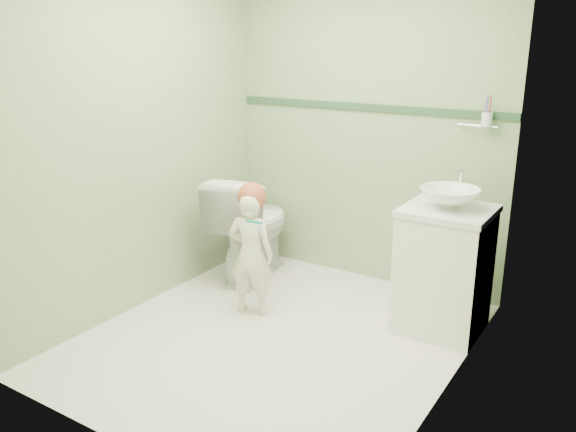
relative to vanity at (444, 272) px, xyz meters
The scene contains 12 objects.
ground 1.16m from the vanity, 140.19° to the right, with size 2.50×2.50×0.00m, color silver.
room_shell 1.35m from the vanity, 140.19° to the right, with size 2.50×2.54×2.40m.
trim_stripe 1.38m from the vanity, 147.36° to the left, with size 2.20×0.02×0.05m, color #2D4F34.
vanity is the anchor object (origin of this frame).
counter 0.41m from the vanity, ahead, with size 0.54×0.52×0.04m, color white.
basin 0.49m from the vanity, ahead, with size 0.37×0.37×0.13m, color white.
faucet 0.60m from the vanity, 90.00° to the left, with size 0.03×0.13×0.18m.
cup_holder 1.05m from the vanity, 83.74° to the left, with size 0.26×0.07×0.21m.
toilet 1.58m from the vanity, behind, with size 0.47×0.82×0.84m, color white.
toddler 1.28m from the vanity, 158.13° to the right, with size 0.32×0.21×0.87m, color beige.
hair_cap 1.34m from the vanity, 159.17° to the right, with size 0.19×0.19×0.19m, color #A34D31.
teal_toothbrush 1.27m from the vanity, 151.95° to the right, with size 0.11×0.14×0.08m.
Camera 1 is at (1.88, -2.81, 1.85)m, focal length 36.75 mm.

